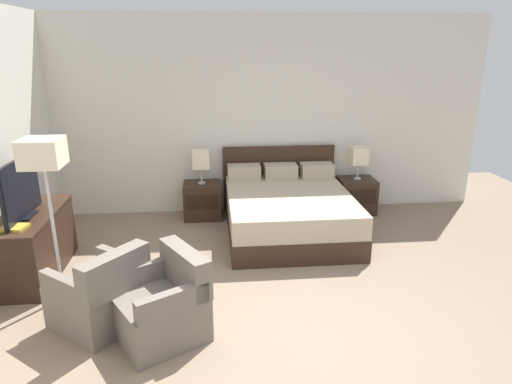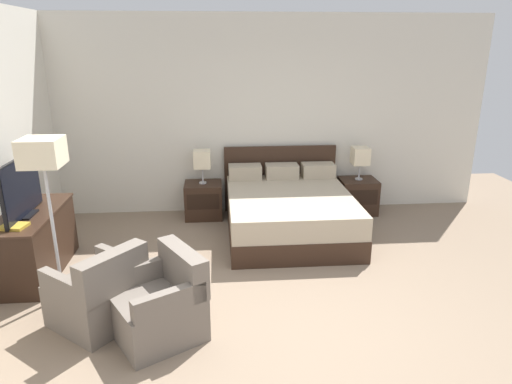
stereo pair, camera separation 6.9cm
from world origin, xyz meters
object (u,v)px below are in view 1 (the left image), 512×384
at_px(tv, 21,190).
at_px(bed, 288,211).
at_px(nightstand_left, 203,200).
at_px(table_lamp_left, 201,160).
at_px(dresser, 33,243).
at_px(book_red_cover, 14,227).
at_px(table_lamp_right, 359,156).
at_px(nightstand_right, 356,196).
at_px(armchair_companion, 163,306).
at_px(floor_lamp, 44,164).
at_px(armchair_by_window, 101,296).

bearing_deg(tv, bed, 18.77).
height_order(nightstand_left, table_lamp_left, table_lamp_left).
bearing_deg(dresser, book_red_cover, -87.80).
bearing_deg(table_lamp_right, bed, -149.40).
height_order(nightstand_right, armchair_companion, armchair_companion).
relative_size(bed, tv, 2.18).
relative_size(bed, armchair_companion, 2.10).
bearing_deg(book_red_cover, bed, 24.40).
distance_m(bed, dresser, 3.11).
relative_size(dresser, armchair_companion, 1.42).
distance_m(bed, nightstand_left, 1.35).
bearing_deg(bed, table_lamp_left, 149.40).
bearing_deg(nightstand_left, table_lamp_right, 0.04).
bearing_deg(floor_lamp, nightstand_left, 57.46).
bearing_deg(tv, dresser, 91.54).
xyz_separation_m(dresser, armchair_by_window, (0.94, -1.05, -0.09)).
distance_m(bed, armchair_companion, 2.62).
bearing_deg(armchair_companion, floor_lamp, 146.61).
distance_m(bed, floor_lamp, 3.12).
distance_m(nightstand_right, book_red_cover, 4.61).
distance_m(bed, tv, 3.21).
xyz_separation_m(dresser, book_red_cover, (0.02, -0.43, 0.36)).
height_order(dresser, book_red_cover, book_red_cover).
bearing_deg(armchair_companion, table_lamp_right, 47.64).
bearing_deg(dresser, table_lamp_right, 21.15).
height_order(bed, armchair_companion, bed).
relative_size(nightstand_right, book_red_cover, 2.26).
height_order(armchair_by_window, floor_lamp, floor_lamp).
distance_m(table_lamp_right, floor_lamp, 4.31).
height_order(table_lamp_right, armchair_companion, table_lamp_right).
relative_size(nightstand_left, armchair_companion, 0.57).
height_order(table_lamp_left, armchair_companion, table_lamp_left).
xyz_separation_m(armchair_by_window, armchair_companion, (0.57, -0.22, 0.00)).
height_order(bed, table_lamp_right, table_lamp_right).
bearing_deg(armchair_companion, nightstand_right, 47.63).
distance_m(nightstand_left, armchair_by_window, 2.78).
xyz_separation_m(table_lamp_left, book_red_cover, (-1.80, -2.03, -0.14)).
xyz_separation_m(table_lamp_left, table_lamp_right, (2.32, 0.00, 0.00)).
xyz_separation_m(bed, armchair_companion, (-1.46, -2.18, -0.02)).
relative_size(table_lamp_right, armchair_companion, 0.52).
bearing_deg(table_lamp_left, dresser, -138.62).
distance_m(table_lamp_left, armchair_by_window, 2.85).
bearing_deg(nightstand_right, table_lamp_left, 179.96).
distance_m(book_red_cover, armchair_companion, 1.78).
bearing_deg(floor_lamp, dresser, 128.02).
xyz_separation_m(nightstand_left, floor_lamp, (-1.38, -2.16, 1.13)).
bearing_deg(tv, nightstand_right, 22.30).
xyz_separation_m(table_lamp_left, floor_lamp, (-1.38, -2.16, 0.52)).
relative_size(dresser, book_red_cover, 5.60).
relative_size(nightstand_left, book_red_cover, 2.26).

